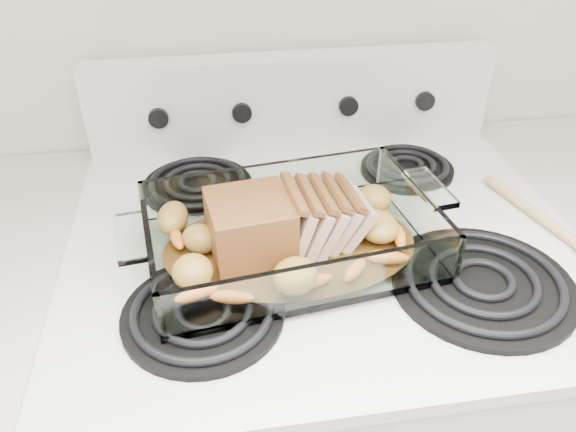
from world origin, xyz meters
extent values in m
cube|color=white|center=(0.00, 1.66, 0.46)|extent=(0.76, 0.65, 0.92)
cube|color=white|center=(0.00, 1.66, 0.93)|extent=(0.78, 0.67, 0.02)
cube|color=white|center=(0.00, 1.95, 1.03)|extent=(0.76, 0.06, 0.18)
cylinder|color=black|center=(-0.19, 1.50, 0.94)|extent=(0.21, 0.21, 0.01)
cylinder|color=black|center=(0.19, 1.50, 0.94)|extent=(0.25, 0.25, 0.01)
cylinder|color=black|center=(-0.19, 1.81, 0.94)|extent=(0.19, 0.19, 0.01)
cylinder|color=black|center=(0.19, 1.81, 0.94)|extent=(0.17, 0.17, 0.01)
cylinder|color=black|center=(-0.25, 1.92, 1.03)|extent=(0.04, 0.02, 0.04)
cylinder|color=black|center=(-0.10, 1.92, 1.03)|extent=(0.04, 0.02, 0.04)
cylinder|color=black|center=(0.10, 1.92, 1.03)|extent=(0.04, 0.02, 0.04)
cylinder|color=black|center=(0.25, 1.92, 1.03)|extent=(0.04, 0.02, 0.04)
cube|color=white|center=(-0.06, 1.60, 0.95)|extent=(0.40, 0.26, 0.01)
cube|color=white|center=(-0.06, 1.48, 0.99)|extent=(0.40, 0.01, 0.07)
cube|color=white|center=(-0.06, 1.73, 0.99)|extent=(0.40, 0.01, 0.07)
cube|color=white|center=(-0.26, 1.60, 0.99)|extent=(0.01, 0.26, 0.07)
cube|color=white|center=(0.14, 1.60, 0.99)|extent=(0.01, 0.26, 0.07)
cylinder|color=#432A0D|center=(-0.06, 1.60, 0.95)|extent=(0.23, 0.23, 0.00)
cube|color=brown|center=(-0.12, 1.60, 1.00)|extent=(0.11, 0.11, 0.09)
cube|color=#D2AC8D|center=(-0.05, 1.60, 0.99)|extent=(0.04, 0.11, 0.08)
cube|color=#D2AC8D|center=(-0.03, 1.60, 0.99)|extent=(0.04, 0.10, 0.08)
cube|color=#D2AC8D|center=(-0.01, 1.60, 0.99)|extent=(0.05, 0.10, 0.08)
cube|color=#D2AC8D|center=(0.01, 1.60, 0.99)|extent=(0.05, 0.10, 0.07)
cube|color=#D2AC8D|center=(0.03, 1.60, 0.99)|extent=(0.05, 0.10, 0.07)
ellipsoid|color=orange|center=(-0.20, 1.53, 0.96)|extent=(0.06, 0.02, 0.02)
ellipsoid|color=orange|center=(0.05, 1.53, 0.96)|extent=(0.06, 0.02, 0.02)
ellipsoid|color=orange|center=(0.09, 1.62, 0.96)|extent=(0.06, 0.02, 0.02)
ellipsoid|color=orange|center=(-0.21, 1.64, 0.96)|extent=(0.06, 0.02, 0.02)
ellipsoid|color=#A47129|center=(-0.21, 1.68, 0.97)|extent=(0.06, 0.05, 0.04)
ellipsoid|color=#A47129|center=(-0.04, 1.69, 0.97)|extent=(0.06, 0.05, 0.04)
ellipsoid|color=#A47129|center=(0.06, 1.58, 0.97)|extent=(0.06, 0.05, 0.04)
cylinder|color=#DBC083|center=(0.34, 1.65, 0.95)|extent=(0.07, 0.20, 0.02)
camera|label=1|loc=(-0.16, 0.96, 1.45)|focal=35.00mm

